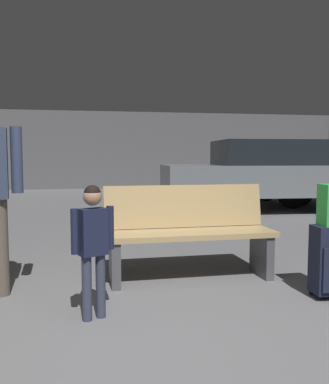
{
  "coord_description": "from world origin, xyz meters",
  "views": [
    {
      "loc": [
        -0.39,
        -2.32,
        1.17
      ],
      "look_at": [
        0.26,
        1.3,
        0.85
      ],
      "focal_mm": 38.4,
      "sensor_mm": 36.0,
      "label": 1
    }
  ],
  "objects_px": {
    "child": "(93,237)",
    "parked_car_side": "(327,171)",
    "parked_car_near": "(261,174)",
    "bench": "(189,232)"
  },
  "relations": [
    {
      "from": "parked_car_near",
      "to": "parked_car_side",
      "type": "xyz_separation_m",
      "value": [
        2.18,
        1.03,
        0.0
      ]
    },
    {
      "from": "child",
      "to": "parked_car_side",
      "type": "distance_m",
      "value": 8.62
    },
    {
      "from": "child",
      "to": "parked_car_near",
      "type": "bearing_deg",
      "value": 56.29
    },
    {
      "from": "child",
      "to": "parked_car_near",
      "type": "xyz_separation_m",
      "value": [
        3.59,
        5.38,
        0.21
      ]
    },
    {
      "from": "bench",
      "to": "child",
      "type": "distance_m",
      "value": 1.27
    },
    {
      "from": "bench",
      "to": "parked_car_near",
      "type": "bearing_deg",
      "value": 59.29
    },
    {
      "from": "parked_car_side",
      "to": "parked_car_near",
      "type": "bearing_deg",
      "value": -154.77
    },
    {
      "from": "parked_car_near",
      "to": "parked_car_side",
      "type": "height_order",
      "value": "same"
    },
    {
      "from": "parked_car_near",
      "to": "parked_car_side",
      "type": "bearing_deg",
      "value": 25.23
    },
    {
      "from": "parked_car_near",
      "to": "parked_car_side",
      "type": "distance_m",
      "value": 2.41
    }
  ]
}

